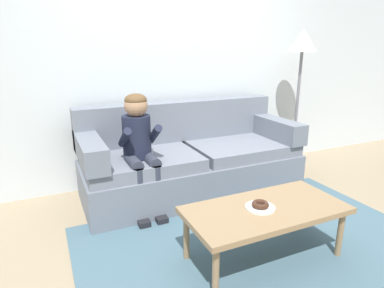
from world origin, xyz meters
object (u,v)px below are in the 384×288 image
(couch, at_px, (191,161))
(person_child, at_px, (139,142))
(coffee_table, at_px, (265,213))
(donut, at_px, (260,204))
(floor_lamp, at_px, (302,55))
(toy_controller, at_px, (270,218))

(couch, relative_size, person_child, 2.04)
(coffee_table, bearing_deg, couch, 89.33)
(donut, distance_m, floor_lamp, 2.34)
(couch, relative_size, donut, 18.69)
(coffee_table, height_order, floor_lamp, floor_lamp)
(toy_controller, bearing_deg, couch, 116.56)
(couch, xyz_separation_m, floor_lamp, (1.51, 0.13, 1.07))
(couch, distance_m, floor_lamp, 1.86)
(person_child, xyz_separation_m, donut, (0.54, -1.10, -0.23))
(toy_controller, relative_size, floor_lamp, 0.13)
(coffee_table, relative_size, person_child, 1.05)
(person_child, relative_size, donut, 9.18)
(couch, relative_size, coffee_table, 1.95)
(donut, xyz_separation_m, toy_controller, (0.44, 0.41, -0.42))
(person_child, height_order, floor_lamp, floor_lamp)
(couch, bearing_deg, coffee_table, -90.67)
(toy_controller, bearing_deg, donut, -133.03)
(toy_controller, height_order, floor_lamp, floor_lamp)
(person_child, relative_size, toy_controller, 4.87)
(coffee_table, relative_size, floor_lamp, 0.68)
(couch, height_order, floor_lamp, floor_lamp)
(person_child, distance_m, floor_lamp, 2.26)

